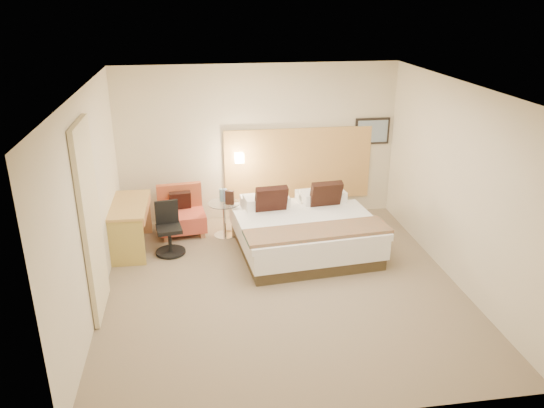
{
  "coord_description": "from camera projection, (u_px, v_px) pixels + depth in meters",
  "views": [
    {
      "loc": [
        -1.08,
        -6.3,
        3.75
      ],
      "look_at": [
        -0.05,
        0.57,
        0.99
      ],
      "focal_mm": 35.0,
      "sensor_mm": 36.0,
      "label": 1
    }
  ],
  "objects": [
    {
      "name": "headboard_panel",
      "position": [
        298.0,
        164.0,
        9.34
      ],
      "size": [
        2.6,
        0.04,
        1.3
      ],
      "primitive_type": "cube",
      "color": "#BD8A4A",
      "rests_on": "wall_back"
    },
    {
      "name": "curtain",
      "position": [
        91.0,
        222.0,
        6.32
      ],
      "size": [
        0.06,
        0.9,
        2.42
      ],
      "primitive_type": "cube",
      "color": "beige",
      "rests_on": "wall_left"
    },
    {
      "name": "bottle_a",
      "position": [
        221.0,
        195.0,
        8.64
      ],
      "size": [
        0.08,
        0.08,
        0.21
      ],
      "primitive_type": "cylinder",
      "rotation": [
        0.0,
        0.0,
        -0.37
      ],
      "color": "#77A3B8",
      "rests_on": "side_table"
    },
    {
      "name": "lamp_arm",
      "position": [
        239.0,
        157.0,
        9.07
      ],
      "size": [
        0.02,
        0.12,
        0.02
      ],
      "primitive_type": "cylinder",
      "rotation": [
        1.57,
        0.0,
        0.0
      ],
      "color": "silver",
      "rests_on": "wall_back"
    },
    {
      "name": "bed",
      "position": [
        303.0,
        230.0,
        8.25
      ],
      "size": [
        2.22,
        2.18,
        1.0
      ],
      "color": "#403320",
      "rests_on": "floor"
    },
    {
      "name": "desk",
      "position": [
        131.0,
        213.0,
        8.16
      ],
      "size": [
        0.58,
        1.23,
        0.76
      ],
      "color": "tan",
      "rests_on": "floor"
    },
    {
      "name": "desk_chair",
      "position": [
        169.0,
        233.0,
        8.14
      ],
      "size": [
        0.52,
        0.52,
        0.81
      ],
      "color": "black",
      "rests_on": "floor"
    },
    {
      "name": "wall_right",
      "position": [
        458.0,
        185.0,
        7.15
      ],
      "size": [
        0.02,
        5.0,
        2.7
      ],
      "primitive_type": "cube",
      "color": "beige",
      "rests_on": "floor"
    },
    {
      "name": "floor",
      "position": [
        282.0,
        286.0,
        7.33
      ],
      "size": [
        4.8,
        5.0,
        0.02
      ],
      "primitive_type": "cube",
      "color": "#7F6D56",
      "rests_on": "ground"
    },
    {
      "name": "art_canvas",
      "position": [
        373.0,
        131.0,
        9.31
      ],
      "size": [
        0.54,
        0.01,
        0.39
      ],
      "primitive_type": "cube",
      "color": "#778FA5",
      "rests_on": "wall_back"
    },
    {
      "name": "wall_front",
      "position": [
        332.0,
        296.0,
        4.52
      ],
      "size": [
        4.8,
        0.02,
        2.7
      ],
      "primitive_type": "cube",
      "color": "beige",
      "rests_on": "floor"
    },
    {
      "name": "art_frame",
      "position": [
        372.0,
        131.0,
        9.33
      ],
      "size": [
        0.62,
        0.03,
        0.47
      ],
      "primitive_type": "cube",
      "color": "black",
      "rests_on": "wall_back"
    },
    {
      "name": "bottle_b",
      "position": [
        225.0,
        195.0,
        8.65
      ],
      "size": [
        0.08,
        0.08,
        0.21
      ],
      "primitive_type": "cylinder",
      "rotation": [
        0.0,
        0.0,
        -0.37
      ],
      "color": "#8CA7D8",
      "rests_on": "side_table"
    },
    {
      "name": "wall_back",
      "position": [
        258.0,
        143.0,
        9.13
      ],
      "size": [
        4.8,
        0.02,
        2.7
      ],
      "primitive_type": "cube",
      "color": "beige",
      "rests_on": "floor"
    },
    {
      "name": "lounge_chair",
      "position": [
        182.0,
        214.0,
        8.86
      ],
      "size": [
        0.81,
        0.73,
        0.79
      ],
      "color": "tan",
      "rests_on": "floor"
    },
    {
      "name": "lamp_shade",
      "position": [
        239.0,
        158.0,
        9.02
      ],
      "size": [
        0.15,
        0.15,
        0.15
      ],
      "primitive_type": "cube",
      "color": "#F7E6C1",
      "rests_on": "wall_back"
    },
    {
      "name": "wall_left",
      "position": [
        89.0,
        204.0,
        6.49
      ],
      "size": [
        0.02,
        5.0,
        2.7
      ],
      "primitive_type": "cube",
      "color": "beige",
      "rests_on": "floor"
    },
    {
      "name": "menu_folder",
      "position": [
        230.0,
        198.0,
        8.51
      ],
      "size": [
        0.15,
        0.1,
        0.23
      ],
      "primitive_type": "cube",
      "rotation": [
        0.0,
        0.0,
        -0.37
      ],
      "color": "black",
      "rests_on": "side_table"
    },
    {
      "name": "side_table",
      "position": [
        224.0,
        218.0,
        8.71
      ],
      "size": [
        0.68,
        0.68,
        0.59
      ],
      "color": "white",
      "rests_on": "floor"
    },
    {
      "name": "ceiling",
      "position": [
        283.0,
        87.0,
        6.32
      ],
      "size": [
        4.8,
        5.0,
        0.02
      ],
      "primitive_type": "cube",
      "color": "white",
      "rests_on": "floor"
    }
  ]
}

